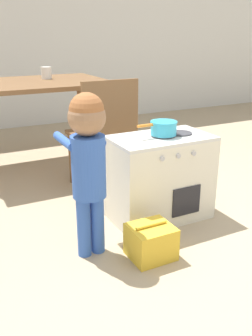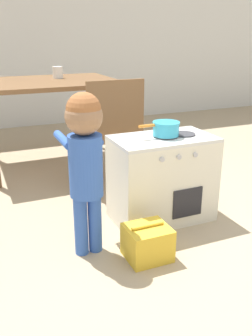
% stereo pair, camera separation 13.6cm
% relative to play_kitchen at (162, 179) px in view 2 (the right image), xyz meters
% --- Properties ---
extents(wall_back, '(10.00, 0.06, 2.60)m').
position_rel_play_kitchen_xyz_m(wall_back, '(-0.05, 2.91, 1.03)').
color(wall_back, silver).
rests_on(wall_back, ground_plane).
extents(play_kitchen, '(0.62, 0.38, 0.55)m').
position_rel_play_kitchen_xyz_m(play_kitchen, '(0.00, 0.00, 0.00)').
color(play_kitchen, silver).
rests_on(play_kitchen, ground_plane).
extents(toy_pot, '(0.26, 0.16, 0.08)m').
position_rel_play_kitchen_xyz_m(toy_pot, '(0.01, 0.00, 0.32)').
color(toy_pot, '#38B2D6').
rests_on(toy_pot, play_kitchen).
extents(child_figure, '(0.20, 0.35, 0.87)m').
position_rel_play_kitchen_xyz_m(child_figure, '(-0.55, -0.20, 0.31)').
color(child_figure, '#335BB7').
rests_on(child_figure, ground_plane).
extents(toy_basket, '(0.23, 0.21, 0.20)m').
position_rel_play_kitchen_xyz_m(toy_basket, '(-0.29, -0.38, -0.18)').
color(toy_basket, gold).
rests_on(toy_basket, ground_plane).
extents(dining_table, '(1.16, 0.90, 0.75)m').
position_rel_play_kitchen_xyz_m(dining_table, '(-0.41, 1.32, 0.39)').
color(dining_table, brown).
rests_on(dining_table, ground_plane).
extents(dining_chair_near, '(0.41, 0.41, 0.84)m').
position_rel_play_kitchen_xyz_m(dining_chair_near, '(-0.13, 0.57, 0.18)').
color(dining_chair_near, brown).
rests_on(dining_chair_near, ground_plane).
extents(cup_on_table, '(0.09, 0.09, 0.10)m').
position_rel_play_kitchen_xyz_m(cup_on_table, '(-0.29, 1.44, 0.53)').
color(cup_on_table, white).
rests_on(cup_on_table, dining_table).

